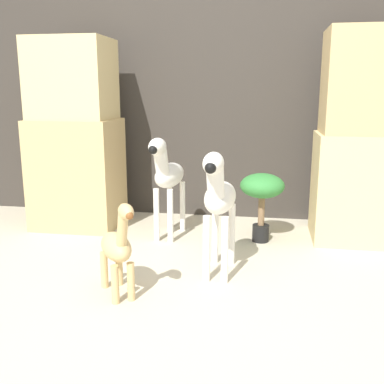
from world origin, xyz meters
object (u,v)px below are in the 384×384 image
Objects in this scene: zebra_right at (219,197)px; giraffe_figurine at (117,247)px; zebra_left at (167,175)px; potted_palm_front at (262,191)px.

zebra_right is 1.39× the size of giraffe_figurine.
zebra_left is at bearing 87.15° from giraffe_figurine.
zebra_right is 0.68m from potted_palm_front.
zebra_right is 1.53× the size of potted_palm_front.
giraffe_figurine is 1.09× the size of potted_palm_front.
giraffe_figurine is 1.19m from potted_palm_front.
zebra_left is 1.39× the size of giraffe_figurine.
zebra_right is 0.73m from zebra_left.
potted_palm_front is at bearing 2.48° from zebra_left.
giraffe_figurine is at bearing -144.37° from zebra_right.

